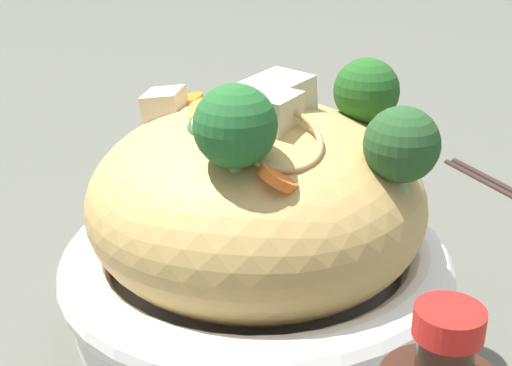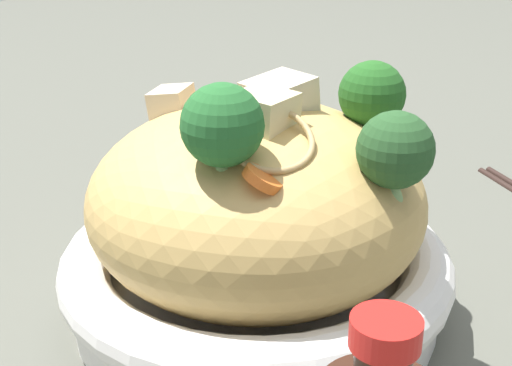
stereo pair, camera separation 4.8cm
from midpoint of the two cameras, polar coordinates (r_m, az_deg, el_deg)
ground_plane at (r=0.52m, az=2.65°, el=-10.10°), size 3.00×3.00×0.00m
serving_bowl at (r=0.51m, az=2.71°, el=-7.32°), size 0.27×0.27×0.06m
noodle_heap at (r=0.48m, az=2.83°, el=-1.46°), size 0.23×0.23×0.14m
broccoli_florets at (r=0.43m, az=8.98°, el=4.54°), size 0.18×0.12×0.08m
carrot_coins at (r=0.47m, az=-0.94°, el=4.79°), size 0.08×0.18×0.03m
zucchini_slices at (r=0.49m, az=1.33°, el=6.00°), size 0.13×0.11×0.04m
chicken_chunks at (r=0.46m, az=2.35°, el=6.24°), size 0.08×0.13×0.04m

